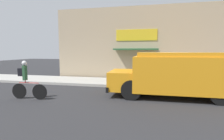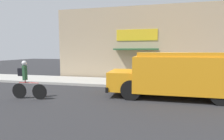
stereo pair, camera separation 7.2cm
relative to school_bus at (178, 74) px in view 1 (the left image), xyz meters
name	(u,v)px [view 1 (the left image)]	position (x,y,z in m)	size (l,w,h in m)	color
ground_plane	(161,90)	(-0.62, 1.51, -1.14)	(70.00, 70.00, 0.00)	#2B2B2D
sidewalk	(160,84)	(-0.62, 2.89, -1.06)	(28.00, 2.76, 0.17)	#ADAAA3
storefront	(160,44)	(-0.66, 4.52, 1.61)	(16.04, 1.12, 5.51)	tan
school_bus	(178,74)	(0.00, 0.00, 0.00)	(5.99, 2.67, 2.15)	orange
cyclist	(26,81)	(-6.84, -1.83, -0.30)	(1.75, 0.22, 1.78)	black
trash_bin	(142,75)	(-1.80, 3.50, -0.58)	(0.59, 0.59, 0.80)	#2D5138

